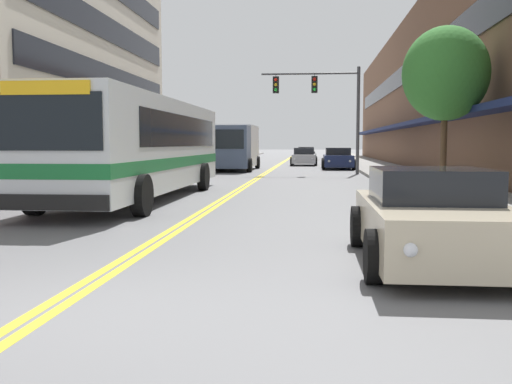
{
  "coord_description": "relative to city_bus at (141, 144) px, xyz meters",
  "views": [
    {
      "loc": [
        2.71,
        -5.38,
        1.72
      ],
      "look_at": [
        -0.23,
        24.15,
        -0.81
      ],
      "focal_mm": 40.0,
      "sensor_mm": 36.0,
      "label": 1
    }
  ],
  "objects": [
    {
      "name": "car_navy_parked_right_mid",
      "position": [
        7.01,
        21.56,
        -1.04
      ],
      "size": [
        2.16,
        4.81,
        1.43
      ],
      "color": "#19234C",
      "rests_on": "ground_plane"
    },
    {
      "name": "sidewalk_left",
      "position": [
        -4.64,
        25.07,
        -1.63
      ],
      "size": [
        3.49,
        106.0,
        0.16
      ],
      "color": "gray",
      "rests_on": "ground_plane"
    },
    {
      "name": "car_beige_parked_left_near",
      "position": [
        -1.82,
        11.29,
        -1.07
      ],
      "size": [
        2.17,
        4.17,
        1.39
      ],
      "color": "#BCAD89",
      "rests_on": "ground_plane"
    },
    {
      "name": "car_black_parked_left_far",
      "position": [
        -1.72,
        19.39,
        -1.12
      ],
      "size": [
        2.01,
        4.69,
        1.27
      ],
      "color": "black",
      "rests_on": "ground_plane"
    },
    {
      "name": "box_truck",
      "position": [
        0.39,
        18.98,
        -0.18
      ],
      "size": [
        2.6,
        7.2,
        2.87
      ],
      "color": "#475675",
      "rests_on": "ground_plane"
    },
    {
      "name": "storefront_row_right",
      "position": [
        15.82,
        25.07,
        3.67
      ],
      "size": [
        9.1,
        68.0,
        10.77
      ],
      "color": "brown",
      "rests_on": "ground_plane"
    },
    {
      "name": "street_tree_right_mid",
      "position": [
        9.98,
        3.74,
        2.47
      ],
      "size": [
        3.03,
        3.03,
        5.7
      ],
      "color": "brown",
      "rests_on": "sidewalk_right"
    },
    {
      "name": "car_silver_moving_second",
      "position": [
        4.63,
        27.73,
        -1.07
      ],
      "size": [
        2.07,
        4.16,
        1.37
      ],
      "color": "#B7B7BC",
      "rests_on": "ground_plane"
    },
    {
      "name": "ground_plane",
      "position": [
        2.6,
        25.07,
        -1.71
      ],
      "size": [
        240.0,
        240.0,
        0.0
      ],
      "primitive_type": "plane",
      "color": "slate"
    },
    {
      "name": "car_champagne_parked_right_foreground",
      "position": [
        7.02,
        -9.0,
        -1.07
      ],
      "size": [
        2.1,
        4.24,
        1.36
      ],
      "color": "beige",
      "rests_on": "ground_plane"
    },
    {
      "name": "city_bus",
      "position": [
        0.0,
        0.0,
        0.0
      ],
      "size": [
        2.94,
        12.46,
        3.01
      ],
      "color": "silver",
      "rests_on": "ground_plane"
    },
    {
      "name": "traffic_signal_mast",
      "position": [
        5.89,
        14.91,
        2.51
      ],
      "size": [
        5.47,
        0.38,
        5.94
      ],
      "color": "#47474C",
      "rests_on": "ground_plane"
    },
    {
      "name": "fire_hydrant",
      "position": [
        8.55,
        1.57,
        -1.16
      ],
      "size": [
        0.35,
        0.27,
        0.79
      ],
      "color": "yellow",
      "rests_on": "sidewalk_right"
    },
    {
      "name": "sidewalk_right",
      "position": [
        9.84,
        25.07,
        -1.63
      ],
      "size": [
        3.49,
        106.0,
        0.16
      ],
      "color": "gray",
      "rests_on": "ground_plane"
    },
    {
      "name": "car_charcoal_moving_lead",
      "position": [
        4.61,
        43.58,
        -1.08
      ],
      "size": [
        2.13,
        4.49,
        1.35
      ],
      "color": "#232328",
      "rests_on": "ground_plane"
    },
    {
      "name": "centre_line",
      "position": [
        2.6,
        25.07,
        -1.71
      ],
      "size": [
        0.34,
        106.0,
        0.01
      ],
      "color": "yellow",
      "rests_on": "ground_plane"
    }
  ]
}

